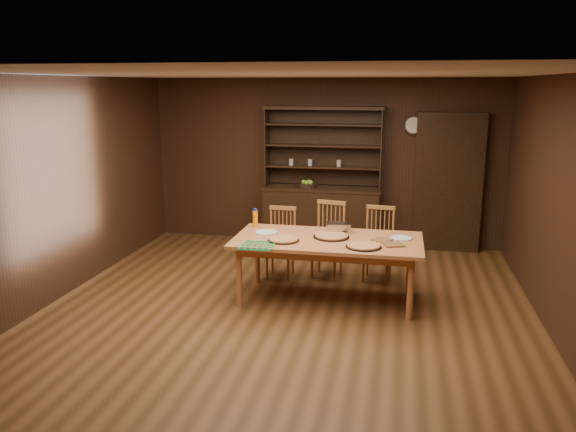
% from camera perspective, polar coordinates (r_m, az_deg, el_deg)
% --- Properties ---
extents(floor, '(6.00, 6.00, 0.00)m').
position_cam_1_polar(floor, '(6.40, -0.15, -9.72)').
color(floor, brown).
rests_on(floor, ground).
extents(room_shell, '(6.00, 6.00, 6.00)m').
position_cam_1_polar(room_shell, '(5.96, -0.16, 4.38)').
color(room_shell, silver).
rests_on(room_shell, floor).
extents(china_hutch, '(1.84, 0.52, 2.17)m').
position_cam_1_polar(china_hutch, '(8.82, 3.43, 0.74)').
color(china_hutch, black).
rests_on(china_hutch, floor).
extents(doorway, '(1.00, 0.18, 2.10)m').
position_cam_1_polar(doorway, '(8.82, 15.94, 3.27)').
color(doorway, black).
rests_on(doorway, floor).
extents(wall_clock, '(0.30, 0.05, 0.30)m').
position_cam_1_polar(wall_clock, '(8.75, 12.64, 9.00)').
color(wall_clock, black).
rests_on(wall_clock, room_shell).
extents(dining_table, '(2.17, 1.09, 0.75)m').
position_cam_1_polar(dining_table, '(6.55, 4.03, -2.88)').
color(dining_table, '#C77945').
rests_on(dining_table, floor).
extents(chair_left, '(0.39, 0.38, 0.92)m').
position_cam_1_polar(chair_left, '(7.45, -0.69, -2.42)').
color(chair_left, '#B5713E').
rests_on(chair_left, floor).
extents(chair_center, '(0.48, 0.46, 1.00)m').
position_cam_1_polar(chair_center, '(7.45, 4.17, -2.12)').
color(chair_center, '#B5713E').
rests_on(chair_center, floor).
extents(chair_right, '(0.44, 0.42, 0.97)m').
position_cam_1_polar(chair_right, '(7.39, 9.18, -2.55)').
color(chair_right, '#B5713E').
rests_on(chair_right, floor).
extents(pizza_left, '(0.37, 0.37, 0.04)m').
position_cam_1_polar(pizza_left, '(6.42, -0.48, -2.39)').
color(pizza_left, black).
rests_on(pizza_left, dining_table).
extents(pizza_right, '(0.40, 0.40, 0.04)m').
position_cam_1_polar(pizza_right, '(6.23, 7.70, -3.00)').
color(pizza_right, black).
rests_on(pizza_right, dining_table).
extents(pizza_center, '(0.43, 0.43, 0.04)m').
position_cam_1_polar(pizza_center, '(6.58, 4.43, -2.03)').
color(pizza_center, black).
rests_on(pizza_center, dining_table).
extents(cooling_rack, '(0.44, 0.44, 0.02)m').
position_cam_1_polar(cooling_rack, '(6.23, -3.12, -3.00)').
color(cooling_rack, '#0DB261').
rests_on(cooling_rack, dining_table).
extents(plate_left, '(0.28, 0.28, 0.02)m').
position_cam_1_polar(plate_left, '(6.77, -2.23, -1.66)').
color(plate_left, white).
rests_on(plate_left, dining_table).
extents(plate_right, '(0.26, 0.26, 0.02)m').
position_cam_1_polar(plate_right, '(6.64, 11.43, -2.22)').
color(plate_right, white).
rests_on(plate_right, dining_table).
extents(foil_dish, '(0.31, 0.24, 0.11)m').
position_cam_1_polar(foil_dish, '(6.83, 5.15, -1.16)').
color(foil_dish, silver).
rests_on(foil_dish, dining_table).
extents(juice_bottle, '(0.06, 0.06, 0.24)m').
position_cam_1_polar(juice_bottle, '(7.03, -3.35, -0.24)').
color(juice_bottle, orange).
rests_on(juice_bottle, dining_table).
extents(pot_holder_a, '(0.27, 0.27, 0.02)m').
position_cam_1_polar(pot_holder_a, '(6.36, 10.63, -2.85)').
color(pot_holder_a, red).
rests_on(pot_holder_a, dining_table).
extents(pot_holder_b, '(0.26, 0.26, 0.01)m').
position_cam_1_polar(pot_holder_b, '(6.52, 9.45, -2.42)').
color(pot_holder_b, red).
rests_on(pot_holder_b, dining_table).
extents(fruit_bowl, '(0.30, 0.30, 0.12)m').
position_cam_1_polar(fruit_bowl, '(8.71, 1.95, 3.20)').
color(fruit_bowl, black).
rests_on(fruit_bowl, china_hutch).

